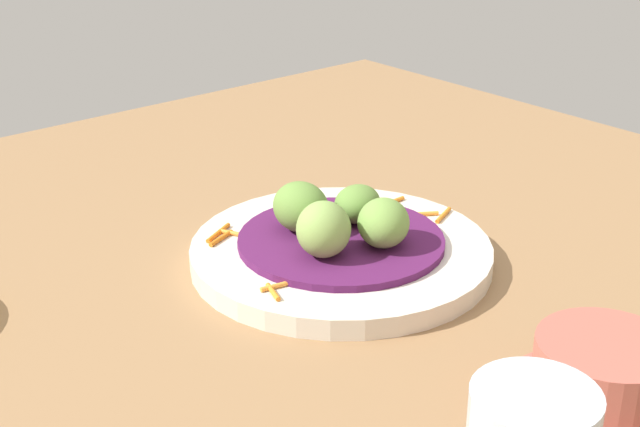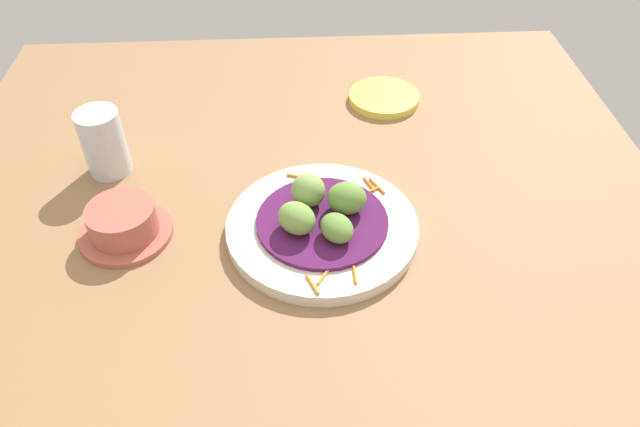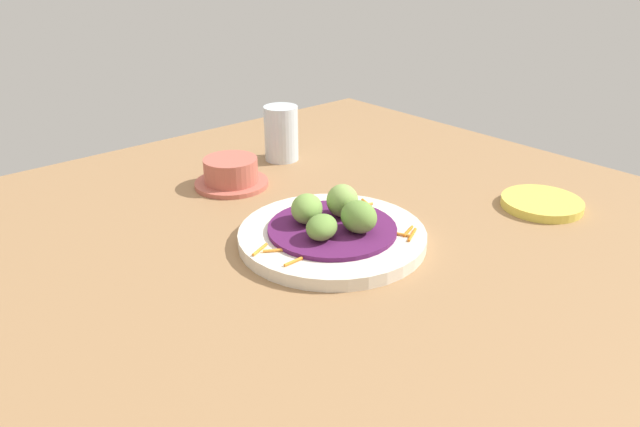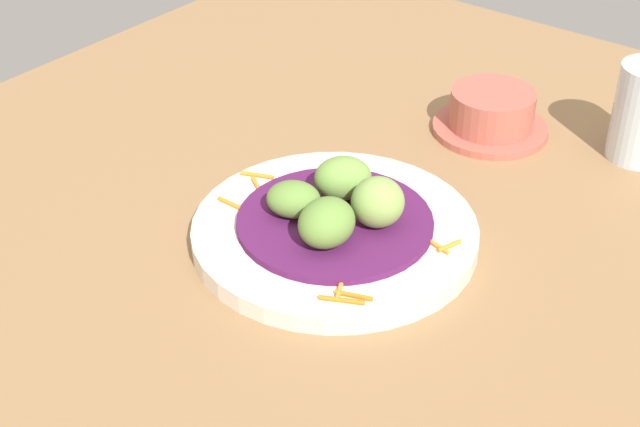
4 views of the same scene
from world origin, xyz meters
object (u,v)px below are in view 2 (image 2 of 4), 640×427
guac_scoop_center (297,218)px  guac_scoop_right (337,228)px  main_plate (322,228)px  side_plate_small (384,98)px  water_glass (104,143)px  terracotta_bowl (123,224)px  guac_scoop_left (308,190)px  guac_scoop_back (347,198)px

guac_scoop_center → guac_scoop_right: (-5.13, 1.74, -0.40)cm
main_plate → guac_scoop_center: bearing=26.3°
main_plate → guac_scoop_right: 4.98cm
guac_scoop_right → side_plate_small: 38.26cm
side_plate_small → water_glass: size_ratio=1.22×
side_plate_small → main_plate: bearing=68.4°
main_plate → guac_scoop_center: (3.43, 1.70, 3.58)cm
guac_scoop_right → side_plate_small: (-11.37, -36.37, -3.39)cm
guac_scoop_right → terracotta_bowl: size_ratio=0.40×
guac_scoop_left → water_glass: (30.06, -12.30, 0.37)cm
main_plate → terracotta_bowl: size_ratio=2.08×
guac_scoop_back → terracotta_bowl: bearing=1.3°
main_plate → side_plate_small: bearing=-111.6°
guac_scoop_right → side_plate_small: bearing=-107.4°
side_plate_small → guac_scoop_back: bearing=72.9°
main_plate → guac_scoop_left: size_ratio=5.47×
guac_scoop_back → main_plate: bearing=26.3°
terracotta_bowl → guac_scoop_back: bearing=-178.7°
guac_scoop_left → guac_scoop_center: bearing=71.3°
guac_scoop_back → terracotta_bowl: size_ratio=0.42×
main_plate → water_glass: (31.75, -15.73, 4.27)cm
guac_scoop_center → side_plate_small: size_ratio=0.43×
terracotta_bowl → water_glass: 15.82cm
guac_scoop_right → water_glass: (33.45, -19.17, 1.09)cm
terracotta_bowl → guac_scoop_right: bearing=171.2°
main_plate → terracotta_bowl: bearing=-2.1°
terracotta_bowl → water_glass: size_ratio=1.22×
guac_scoop_back → side_plate_small: guac_scoop_back is taller
guac_scoop_center → guac_scoop_back: (-6.87, -3.39, 0.16)cm
guac_scoop_center → water_glass: water_glass is taller
guac_scoop_center → terracotta_bowl: (23.41, -2.69, -2.29)cm
water_glass → guac_scoop_back: bearing=158.3°
main_plate → side_plate_small: size_ratio=2.09×
guac_scoop_left → guac_scoop_back: guac_scoop_left is taller
guac_scoop_left → guac_scoop_right: 7.69cm
main_plate → guac_scoop_center: guac_scoop_center is taller
guac_scoop_left → guac_scoop_center: (1.74, 5.13, -0.32)cm
guac_scoop_right → guac_scoop_back: bearing=-108.7°
guac_scoop_right → terracotta_bowl: bearing=-8.8°
main_plate → terracotta_bowl: 26.90cm
guac_scoop_back → water_glass: water_glass is taller
guac_scoop_center → guac_scoop_back: size_ratio=1.00×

